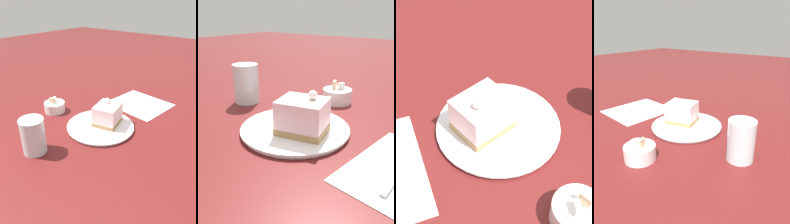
{
  "view_description": "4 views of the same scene",
  "coord_description": "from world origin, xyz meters",
  "views": [
    {
      "loc": [
        -0.53,
        -0.38,
        0.4
      ],
      "look_at": [
        -0.03,
        0.02,
        0.06
      ],
      "focal_mm": 35.0,
      "sensor_mm": 36.0,
      "label": 1
    },
    {
      "loc": [
        0.26,
        -0.36,
        0.24
      ],
      "look_at": [
        -0.03,
        0.03,
        0.04
      ],
      "focal_mm": 40.0,
      "sensor_mm": 36.0,
      "label": 2
    },
    {
      "loc": [
        0.19,
        0.42,
        0.53
      ],
      "look_at": [
        -0.01,
        0.02,
        0.06
      ],
      "focal_mm": 60.0,
      "sensor_mm": 36.0,
      "label": 3
    },
    {
      "loc": [
        -0.43,
        0.54,
        0.31
      ],
      "look_at": [
        -0.04,
        0.01,
        0.06
      ],
      "focal_mm": 35.0,
      "sensor_mm": 36.0,
      "label": 4
    }
  ],
  "objects": [
    {
      "name": "ground_plane",
      "position": [
        0.0,
        0.0,
        0.0
      ],
      "size": [
        4.0,
        4.0,
        0.0
      ],
      "primitive_type": "plane",
      "color": "#5B1919"
    },
    {
      "name": "sugar_bowl",
      "position": [
        -0.05,
        0.23,
        0.02
      ],
      "size": [
        0.08,
        0.08,
        0.06
      ],
      "color": "white",
      "rests_on": "ground_plane"
    },
    {
      "name": "plate",
      "position": [
        -0.03,
        0.02,
        0.01
      ],
      "size": [
        0.23,
        0.23,
        0.01
      ],
      "color": "white",
      "rests_on": "ground_plane"
    },
    {
      "name": "cake_slice",
      "position": [
        0.0,
        0.01,
        0.05
      ],
      "size": [
        0.11,
        0.1,
        0.09
      ],
      "rotation": [
        0.0,
        0.0,
        0.25
      ],
      "color": "#AD8451",
      "rests_on": "plate"
    }
  ]
}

